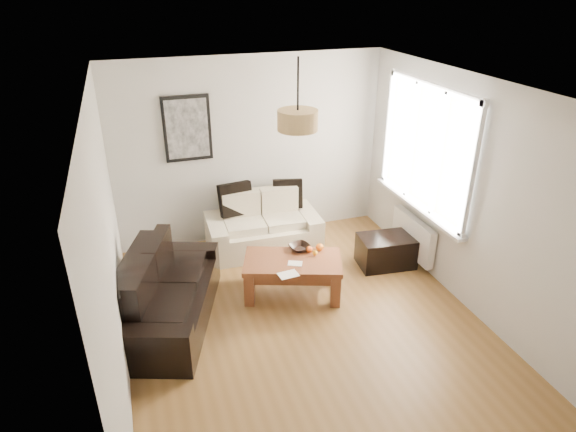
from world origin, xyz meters
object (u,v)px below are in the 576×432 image
object	(u,v)px
loveseat_cream	(263,223)
ottoman	(386,251)
sofa_leather	(167,291)
coffee_table	(293,277)

from	to	relation	value
loveseat_cream	ottoman	bearing A→B (deg)	-31.79
sofa_leather	coffee_table	size ratio (longest dim) A/B	1.57
sofa_leather	ottoman	size ratio (longest dim) A/B	2.50
coffee_table	ottoman	world-z (taller)	coffee_table
sofa_leather	coffee_table	bearing A→B (deg)	-67.78
sofa_leather	ottoman	distance (m)	2.90
loveseat_cream	coffee_table	distance (m)	1.20
coffee_table	ottoman	distance (m)	1.42
loveseat_cream	ottoman	xyz separation A→B (m)	(1.43, -0.96, -0.18)
sofa_leather	ottoman	world-z (taller)	sofa_leather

